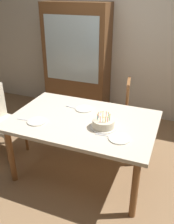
# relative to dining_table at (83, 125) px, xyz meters

# --- Properties ---
(ground) EXTENTS (6.40, 6.40, 0.00)m
(ground) POSITION_rel_dining_table_xyz_m (0.00, 0.00, -0.67)
(ground) COLOR #93704C
(back_wall) EXTENTS (6.40, 0.10, 2.60)m
(back_wall) POSITION_rel_dining_table_xyz_m (0.00, 1.85, 0.63)
(back_wall) COLOR silver
(back_wall) RESTS_ON ground
(dining_table) EXTENTS (1.64, 1.09, 0.75)m
(dining_table) POSITION_rel_dining_table_xyz_m (0.00, 0.00, 0.00)
(dining_table) COLOR beige
(dining_table) RESTS_ON ground
(birthday_cake) EXTENTS (0.28, 0.28, 0.16)m
(birthday_cake) POSITION_rel_dining_table_xyz_m (0.27, -0.09, 0.13)
(birthday_cake) COLOR silver
(birthday_cake) RESTS_ON dining_table
(plate_near_celebrant) EXTENTS (0.22, 0.22, 0.01)m
(plate_near_celebrant) POSITION_rel_dining_table_xyz_m (-0.45, -0.24, 0.09)
(plate_near_celebrant) COLOR silver
(plate_near_celebrant) RESTS_ON dining_table
(plate_far_side) EXTENTS (0.22, 0.22, 0.01)m
(plate_far_side) POSITION_rel_dining_table_xyz_m (-0.08, 0.24, 0.09)
(plate_far_side) COLOR silver
(plate_far_side) RESTS_ON dining_table
(plate_near_guest) EXTENTS (0.22, 0.22, 0.01)m
(plate_near_guest) POSITION_rel_dining_table_xyz_m (0.49, -0.24, 0.09)
(plate_near_guest) COLOR silver
(plate_near_guest) RESTS_ON dining_table
(fork_near_celebrant) EXTENTS (0.18, 0.03, 0.01)m
(fork_near_celebrant) POSITION_rel_dining_table_xyz_m (-0.61, -0.26, 0.08)
(fork_near_celebrant) COLOR silver
(fork_near_celebrant) RESTS_ON dining_table
(fork_far_side) EXTENTS (0.18, 0.05, 0.01)m
(fork_far_side) POSITION_rel_dining_table_xyz_m (-0.24, 0.23, 0.08)
(fork_far_side) COLOR silver
(fork_far_side) RESTS_ON dining_table
(fork_near_guest) EXTENTS (0.18, 0.02, 0.01)m
(fork_near_guest) POSITION_rel_dining_table_xyz_m (0.33, -0.24, 0.08)
(fork_near_guest) COLOR silver
(fork_near_guest) RESTS_ON dining_table
(chair_spindle_back) EXTENTS (0.51, 0.51, 0.95)m
(chair_spindle_back) POSITION_rel_dining_table_xyz_m (0.14, 0.87, -0.21)
(chair_spindle_back) COLOR brown
(chair_spindle_back) RESTS_ON ground
(chair_upholstered) EXTENTS (0.50, 0.50, 0.95)m
(chair_upholstered) POSITION_rel_dining_table_xyz_m (-1.21, 0.01, -0.14)
(chair_upholstered) COLOR beige
(chair_upholstered) RESTS_ON ground
(china_cabinet) EXTENTS (1.10, 0.45, 1.90)m
(china_cabinet) POSITION_rel_dining_table_xyz_m (-0.75, 1.56, 0.28)
(china_cabinet) COLOR brown
(china_cabinet) RESTS_ON ground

